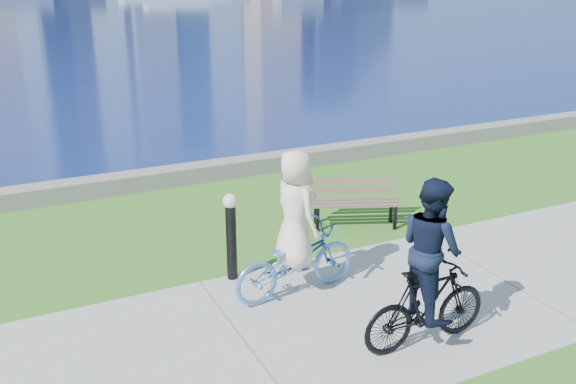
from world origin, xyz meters
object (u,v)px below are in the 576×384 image
object	(u,v)px
park_bench	(355,199)
bollard_lamp	(231,231)
cyclist_man	(429,278)
cyclist_woman	(295,243)

from	to	relation	value
park_bench	bollard_lamp	size ratio (longest dim) A/B	1.22
cyclist_man	cyclist_woman	bearing A→B (deg)	24.84
park_bench	cyclist_man	world-z (taller)	cyclist_man
bollard_lamp	cyclist_man	size ratio (longest dim) A/B	0.63
park_bench	bollard_lamp	distance (m)	2.88
cyclist_woman	park_bench	bearing A→B (deg)	-54.82
park_bench	cyclist_man	bearing A→B (deg)	-86.27
cyclist_woman	bollard_lamp	bearing A→B (deg)	31.63
cyclist_woman	cyclist_man	distance (m)	2.00
bollard_lamp	cyclist_woman	distance (m)	1.02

